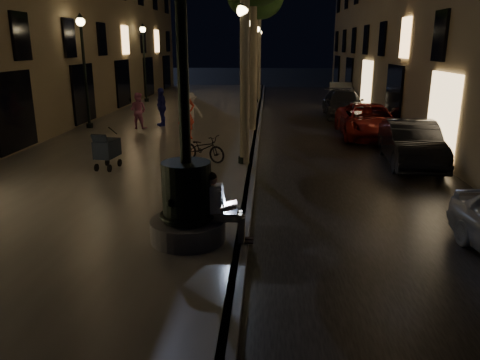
# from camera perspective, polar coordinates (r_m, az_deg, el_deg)

# --- Properties ---
(ground) EXTENTS (120.00, 120.00, 0.00)m
(ground) POSITION_cam_1_polar(r_m,az_deg,el_deg) (21.38, 2.17, 6.11)
(ground) COLOR black
(ground) RESTS_ON ground
(cobble_lane) EXTENTS (6.00, 45.00, 0.02)m
(cobble_lane) POSITION_cam_1_polar(r_m,az_deg,el_deg) (21.53, 10.22, 5.96)
(cobble_lane) COLOR black
(cobble_lane) RESTS_ON ground
(promenade) EXTENTS (8.00, 45.00, 0.20)m
(promenade) POSITION_cam_1_polar(r_m,az_deg,el_deg) (21.82, -8.46, 6.41)
(promenade) COLOR #67625B
(promenade) RESTS_ON ground
(curb_strip) EXTENTS (0.25, 45.00, 0.20)m
(curb_strip) POSITION_cam_1_polar(r_m,az_deg,el_deg) (21.36, 2.17, 6.37)
(curb_strip) COLOR #59595B
(curb_strip) RESTS_ON ground
(fountain_lamppost) EXTENTS (1.40, 1.40, 5.21)m
(fountain_lamppost) POSITION_cam_1_polar(r_m,az_deg,el_deg) (8.55, -6.51, -0.99)
(fountain_lamppost) COLOR #59595B
(fountain_lamppost) RESTS_ON promenade
(seated_man_laptop) EXTENTS (0.95, 0.32, 1.32)m
(seated_man_laptop) POSITION_cam_1_polar(r_m,az_deg,el_deg) (8.57, -2.41, -3.05)
(seated_man_laptop) COLOR gray
(seated_man_laptop) RESTS_ON promenade
(tree_far) EXTENTS (3.00, 3.00, 7.50)m
(tree_far) POSITION_cam_1_polar(r_m,az_deg,el_deg) (32.17, 2.37, 20.96)
(tree_far) COLOR #6B604C
(tree_far) RESTS_ON promenade
(lamp_curb_a) EXTENTS (0.36, 0.36, 4.81)m
(lamp_curb_a) POSITION_cam_1_polar(r_m,az_deg,el_deg) (14.08, 0.36, 14.18)
(lamp_curb_a) COLOR black
(lamp_curb_a) RESTS_ON promenade
(lamp_curb_b) EXTENTS (0.36, 0.36, 4.81)m
(lamp_curb_b) POSITION_cam_1_polar(r_m,az_deg,el_deg) (22.07, 1.51, 14.88)
(lamp_curb_b) COLOR black
(lamp_curb_b) RESTS_ON promenade
(lamp_curb_c) EXTENTS (0.36, 0.36, 4.81)m
(lamp_curb_c) POSITION_cam_1_polar(r_m,az_deg,el_deg) (30.06, 2.06, 15.20)
(lamp_curb_c) COLOR black
(lamp_curb_c) RESTS_ON promenade
(lamp_curb_d) EXTENTS (0.36, 0.36, 4.81)m
(lamp_curb_d) POSITION_cam_1_polar(r_m,az_deg,el_deg) (38.06, 2.37, 15.39)
(lamp_curb_d) COLOR black
(lamp_curb_d) RESTS_ON promenade
(lamp_left_b) EXTENTS (0.36, 0.36, 4.81)m
(lamp_left_b) POSITION_cam_1_polar(r_m,az_deg,el_deg) (21.54, -18.54, 14.05)
(lamp_left_b) COLOR black
(lamp_left_b) RESTS_ON promenade
(lamp_left_c) EXTENTS (0.36, 0.36, 4.81)m
(lamp_left_c) POSITION_cam_1_polar(r_m,az_deg,el_deg) (31.06, -11.62, 14.93)
(lamp_left_c) COLOR black
(lamp_left_c) RESTS_ON promenade
(stroller) EXTENTS (0.61, 1.21, 1.22)m
(stroller) POSITION_cam_1_polar(r_m,az_deg,el_deg) (14.18, -15.93, 3.69)
(stroller) COLOR black
(stroller) RESTS_ON promenade
(car_second) EXTENTS (1.81, 4.36, 1.40)m
(car_second) POSITION_cam_1_polar(r_m,az_deg,el_deg) (15.91, 20.15, 4.22)
(car_second) COLOR black
(car_second) RESTS_ON ground
(car_third) EXTENTS (2.36, 4.96, 1.37)m
(car_third) POSITION_cam_1_polar(r_m,az_deg,el_deg) (20.26, 15.38, 6.95)
(car_third) COLOR maroon
(car_third) RESTS_ON ground
(car_rear) EXTENTS (2.10, 4.88, 1.40)m
(car_rear) POSITION_cam_1_polar(r_m,az_deg,el_deg) (25.87, 12.50, 9.06)
(car_rear) COLOR #2A2B2F
(car_rear) RESTS_ON ground
(car_fifth) EXTENTS (1.81, 4.22, 1.35)m
(car_fifth) POSITION_cam_1_polar(r_m,az_deg,el_deg) (32.04, 12.12, 10.33)
(car_fifth) COLOR gray
(car_fifth) RESTS_ON ground
(pedestrian_red) EXTENTS (0.84, 0.77, 1.92)m
(pedestrian_red) POSITION_cam_1_polar(r_m,az_deg,el_deg) (18.25, -6.58, 7.97)
(pedestrian_red) COLOR red
(pedestrian_red) RESTS_ON promenade
(pedestrian_pink) EXTENTS (0.87, 0.75, 1.56)m
(pedestrian_pink) POSITION_cam_1_polar(r_m,az_deg,el_deg) (20.95, -12.30, 8.26)
(pedestrian_pink) COLOR pink
(pedestrian_pink) RESTS_ON promenade
(pedestrian_white) EXTENTS (1.16, 0.87, 1.60)m
(pedestrian_white) POSITION_cam_1_polar(r_m,az_deg,el_deg) (20.32, -6.07, 8.35)
(pedestrian_white) COLOR silver
(pedestrian_white) RESTS_ON promenade
(pedestrian_blue) EXTENTS (0.87, 1.06, 1.70)m
(pedestrian_blue) POSITION_cam_1_polar(r_m,az_deg,el_deg) (21.50, -9.57, 8.78)
(pedestrian_blue) COLOR #2A2F9C
(pedestrian_blue) RESTS_ON promenade
(bicycle) EXTENTS (1.68, 1.23, 0.84)m
(bicycle) POSITION_cam_1_polar(r_m,az_deg,el_deg) (14.67, -4.55, 3.90)
(bicycle) COLOR black
(bicycle) RESTS_ON promenade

